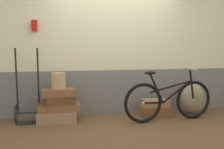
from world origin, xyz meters
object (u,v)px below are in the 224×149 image
object	(u,v)px
suitcase_5	(155,103)
wicker_basket	(58,81)
bicycle	(169,100)
suitcase_4	(155,111)
suitcase_2	(60,100)
suitcase_3	(59,92)
suitcase_1	(59,107)
burlap_sack	(192,98)
suitcase_0	(58,116)
luggage_trolley	(28,106)

from	to	relation	value
suitcase_5	wicker_basket	xyz separation A→B (m)	(-1.85, -0.03, 0.48)
bicycle	suitcase_4	bearing A→B (deg)	106.44
suitcase_2	suitcase_4	bearing A→B (deg)	-3.69
suitcase_3	wicker_basket	bearing A→B (deg)	81.34
suitcase_1	burlap_sack	xyz separation A→B (m)	(2.64, 0.01, 0.05)
suitcase_5	burlap_sack	xyz separation A→B (m)	(0.80, 0.00, 0.06)
suitcase_3	burlap_sack	size ratio (longest dim) A/B	0.91
suitcase_1	wicker_basket	xyz separation A→B (m)	(-0.01, -0.02, 0.48)
suitcase_4	suitcase_2	bearing A→B (deg)	178.90
suitcase_0	luggage_trolley	size ratio (longest dim) A/B	0.51
suitcase_2	suitcase_0	bearing A→B (deg)	129.16
wicker_basket	luggage_trolley	bearing A→B (deg)	168.90
suitcase_1	luggage_trolley	world-z (taller)	luggage_trolley
suitcase_4	suitcase_5	size ratio (longest dim) A/B	1.21
suitcase_2	suitcase_5	xyz separation A→B (m)	(1.83, 0.05, -0.14)
suitcase_2	bicycle	size ratio (longest dim) A/B	0.29
suitcase_4	luggage_trolley	world-z (taller)	luggage_trolley
suitcase_5	suitcase_4	bearing A→B (deg)	-119.65
bicycle	suitcase_5	bearing A→B (deg)	103.40
suitcase_5	bicycle	distance (m)	0.43
suitcase_1	burlap_sack	distance (m)	2.64
suitcase_1	burlap_sack	size ratio (longest dim) A/B	1.16
suitcase_4	suitcase_5	world-z (taller)	suitcase_5
suitcase_1	bicycle	size ratio (longest dim) A/B	0.42
suitcase_0	suitcase_4	world-z (taller)	suitcase_0
wicker_basket	suitcase_1	bearing A→B (deg)	75.27
suitcase_1	wicker_basket	distance (m)	0.48
suitcase_0	suitcase_3	size ratio (longest dim) A/B	1.18
burlap_sack	bicycle	bearing A→B (deg)	-150.22
suitcase_4	suitcase_5	distance (m)	0.16
suitcase_3	burlap_sack	world-z (taller)	burlap_sack
wicker_basket	luggage_trolley	distance (m)	0.71
wicker_basket	burlap_sack	bearing A→B (deg)	0.65
suitcase_3	luggage_trolley	size ratio (longest dim) A/B	0.43
suitcase_5	luggage_trolley	size ratio (longest dim) A/B	0.36
luggage_trolley	suitcase_5	bearing A→B (deg)	-1.84
suitcase_3	suitcase_5	distance (m)	1.87
luggage_trolley	bicycle	distance (m)	2.53
luggage_trolley	wicker_basket	bearing A→B (deg)	-11.10
suitcase_1	suitcase_4	bearing A→B (deg)	0.50
suitcase_0	suitcase_3	bearing A→B (deg)	-45.18
luggage_trolley	burlap_sack	distance (m)	3.18
suitcase_2	suitcase_3	world-z (taller)	suitcase_3
suitcase_4	luggage_trolley	size ratio (longest dim) A/B	0.43
suitcase_4	bicycle	xyz separation A→B (m)	(0.11, -0.37, 0.28)
suitcase_1	luggage_trolley	bearing A→B (deg)	172.35
suitcase_0	wicker_basket	size ratio (longest dim) A/B	2.40
suitcase_4	burlap_sack	world-z (taller)	burlap_sack
suitcase_4	bicycle	world-z (taller)	bicycle
suitcase_1	suitcase_5	xyz separation A→B (m)	(1.84, 0.01, -0.00)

